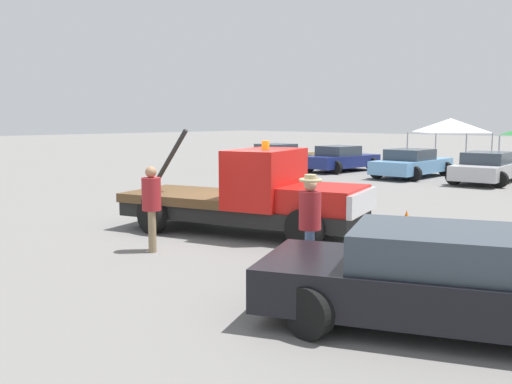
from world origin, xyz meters
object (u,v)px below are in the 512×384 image
foreground_car (452,281)px  person_near_truck (310,217)px  parked_car_tan (278,156)px  parked_car_skyblue (412,164)px  tow_truck (254,197)px  parked_car_navy (340,159)px  traffic_cone (406,222)px  person_at_hood (152,202)px  parked_car_silver (488,168)px  canopy_tent_white (451,125)px

foreground_car → person_near_truck: bearing=142.3°
foreground_car → person_near_truck: person_near_truck is taller
parked_car_tan → parked_car_skyblue: same height
tow_truck → parked_car_navy: tow_truck is taller
foreground_car → traffic_cone: size_ratio=10.07×
person_at_hood → parked_car_silver: size_ratio=0.35×
parked_car_silver → canopy_tent_white: bearing=30.8°
parked_car_skyblue → traffic_cone: 13.52m
tow_truck → foreground_car: (6.20, -2.65, -0.25)m
tow_truck → traffic_cone: tow_truck is taller
foreground_car → parked_car_silver: bearing=85.7°
parked_car_navy → parked_car_tan: bearing=100.6°
parked_car_skyblue → canopy_tent_white: bearing=7.2°
foreground_car → traffic_cone: 6.54m
parked_car_tan → parked_car_navy: bearing=-78.6°
parked_car_tan → parked_car_navy: size_ratio=0.99×
person_at_hood → parked_car_silver: bearing=-143.4°
parked_car_navy → traffic_cone: (10.62, -12.06, -0.39)m
parked_car_navy → parked_car_silver: size_ratio=0.88×
parked_car_silver → person_at_hood: bearing=173.5°
parked_car_silver → parked_car_tan: bearing=85.7°
person_near_truck → canopy_tent_white: bearing=74.7°
tow_truck → person_near_truck: (3.27, -1.98, 0.17)m
parked_car_tan → traffic_cone: size_ratio=8.07×
foreground_car → person_near_truck: size_ratio=3.05×
tow_truck → person_near_truck: bearing=-48.6°
tow_truck → parked_car_silver: tow_truck is taller
traffic_cone → parked_car_navy: bearing=131.4°
person_near_truck → canopy_tent_white: canopy_tent_white is taller
tow_truck → person_at_hood: (-0.32, -2.75, 0.14)m
person_near_truck → parked_car_navy: (-11.36, 16.79, -0.42)m
foreground_car → parked_car_navy: (-14.29, 17.45, -0.00)m
person_near_truck → parked_car_navy: person_near_truck is taller
tow_truck → parked_car_navy: 16.88m
person_near_truck → tow_truck: bearing=113.7°
tow_truck → parked_car_skyblue: bearing=87.5°
parked_car_silver → person_near_truck: bearing=-174.5°
foreground_car → traffic_cone: foreground_car is taller
parked_car_skyblue → canopy_tent_white: (-1.01, 6.06, 1.72)m
foreground_car → person_at_hood: (-6.52, -0.10, 0.38)m
parked_car_navy → canopy_tent_white: (3.19, 5.88, 1.72)m
tow_truck → traffic_cone: (2.52, 2.74, -0.64)m
tow_truck → parked_car_tan: bearing=112.6°
parked_car_navy → traffic_cone: parked_car_navy is taller
parked_car_tan → parked_car_silver: bearing=-83.2°
tow_truck → traffic_cone: bearing=30.0°
parked_car_skyblue → traffic_cone: (6.42, -11.89, -0.40)m
tow_truck → parked_car_tan: size_ratio=1.43×
foreground_car → canopy_tent_white: bearing=90.5°
foreground_car → parked_car_tan: bearing=112.2°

